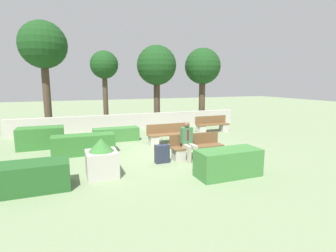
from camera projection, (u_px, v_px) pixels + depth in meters
The scene contains 17 objects.
ground_plane at pixel (168, 152), 9.82m from camera, with size 60.00×60.00×0.00m, color gray.
perimeter_wall at pixel (134, 121), 14.57m from camera, with size 12.64×0.30×0.84m.
bench_front at pixel (197, 149), 9.08m from camera, with size 1.88×0.48×0.82m.
bench_left_side at pixel (168, 136), 11.15m from camera, with size 1.79×0.48×0.82m.
bench_right_side at pixel (212, 126), 13.72m from camera, with size 1.82×0.49×0.82m.
person_seated_man at pixel (188, 140), 8.73m from camera, with size 0.38×0.63×1.29m.
hedge_block_near_left at pixel (116, 134), 11.62m from camera, with size 1.97×0.63×0.59m.
hedge_block_near_right at pixel (84, 144), 9.51m from camera, with size 2.19×0.71×0.71m.
hedge_block_mid_left at pixel (41, 138), 10.36m from camera, with size 1.71×0.85×0.83m.
hedge_block_mid_right at pixel (228, 163), 7.28m from camera, with size 1.81×0.79×0.76m.
hedge_block_far_left at pixel (24, 178), 6.25m from camera, with size 2.06×0.85×0.69m.
planter_corner_left at pixel (102, 159), 7.24m from camera, with size 0.84×0.84×1.08m.
suitcase at pixel (162, 154), 8.49m from camera, with size 0.46×0.24×0.79m.
tree_leftmost at pixel (43, 47), 13.80m from camera, with size 2.48×2.48×5.77m.
tree_center_left at pixel (104, 67), 14.39m from camera, with size 1.53×1.53×4.29m.
tree_center_right at pixel (157, 66), 15.60m from camera, with size 2.36×2.36×4.75m.
tree_rightmost at pixel (203, 67), 16.39m from camera, with size 2.23×2.23×4.68m.
Camera 1 is at (-3.44, -8.87, 2.61)m, focal length 28.00 mm.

